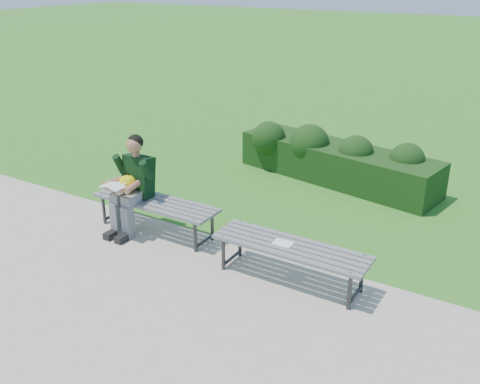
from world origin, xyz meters
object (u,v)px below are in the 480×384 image
(seated_boy, at_px, (132,182))
(paper_sheet, at_px, (283,243))
(hedge, at_px, (333,158))
(bench_right, at_px, (291,250))
(bench_left, at_px, (156,205))

(seated_boy, relative_size, paper_sheet, 5.79)
(hedge, height_order, bench_right, hedge)
(hedge, xyz_separation_m, paper_sheet, (0.71, -3.28, 0.09))
(bench_left, height_order, paper_sheet, bench_left)
(hedge, bearing_deg, bench_left, -112.60)
(bench_right, relative_size, paper_sheet, 7.92)
(bench_left, distance_m, paper_sheet, 2.01)
(bench_left, distance_m, bench_right, 2.10)
(hedge, bearing_deg, paper_sheet, -77.77)
(bench_left, relative_size, paper_sheet, 7.92)
(bench_left, distance_m, seated_boy, 0.43)
(seated_boy, bearing_deg, hedge, 63.52)
(seated_boy, distance_m, paper_sheet, 2.31)
(hedge, distance_m, seated_boy, 3.57)
(bench_left, xyz_separation_m, seated_boy, (-0.30, -0.09, 0.30))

